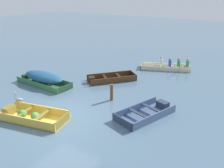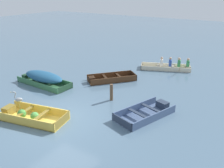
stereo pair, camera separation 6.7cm
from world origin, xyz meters
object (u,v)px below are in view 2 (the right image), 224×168
Objects in this scene: skiff_slate_blue_near_moored at (147,113)px; rowboat_cream_with_crew at (169,66)px; heron_on_dinghy at (18,99)px; dinghy_yellow_foreground at (30,116)px; skiff_green_far_moored at (43,78)px; mooring_post at (111,92)px; skiff_dark_varnish_mid_moored at (110,79)px.

skiff_slate_blue_near_moored is 0.85× the size of rowboat_cream_with_crew.
dinghy_yellow_foreground is at bearing 15.72° from heron_on_dinghy.
rowboat_cream_with_crew is (5.12, 6.87, -0.21)m from skiff_green_far_moored.
mooring_post is (1.88, 3.60, 0.27)m from dinghy_yellow_foreground.
skiff_dark_varnish_mid_moored is (-3.90, 2.82, 0.00)m from skiff_slate_blue_near_moored.
dinghy_yellow_foreground is 0.89× the size of skiff_green_far_moored.
skiff_green_far_moored is 8.57m from rowboat_cream_with_crew.
dinghy_yellow_foreground is 4.23m from skiff_green_far_moored.
mooring_post is (-2.22, 0.48, 0.31)m from skiff_slate_blue_near_moored.
rowboat_cream_with_crew is (2.43, 10.12, 0.06)m from dinghy_yellow_foreground.
mooring_post is (4.57, 0.35, 0.01)m from skiff_green_far_moored.
mooring_post is at bearing -94.82° from rowboat_cream_with_crew.
rowboat_cream_with_crew is 10.67m from heron_on_dinghy.
skiff_green_far_moored is at bearing -137.19° from skiff_dark_varnish_mid_moored.
heron_on_dinghy reaches higher than skiff_green_far_moored.
skiff_dark_varnish_mid_moored is 0.83× the size of rowboat_cream_with_crew.
rowboat_cream_with_crew reaches higher than mooring_post.
skiff_dark_varnish_mid_moored is at bearing 87.98° from dinghy_yellow_foreground.
skiff_dark_varnish_mid_moored is 3.43× the size of mooring_post.
dinghy_yellow_foreground is at bearing -103.52° from rowboat_cream_with_crew.
heron_on_dinghy reaches higher than rowboat_cream_with_crew.
heron_on_dinghy is (-0.45, -0.13, 0.73)m from dinghy_yellow_foreground.
heron_on_dinghy is 0.98× the size of mooring_post.
skiff_dark_varnish_mid_moored is at bearing 144.11° from skiff_slate_blue_near_moored.
skiff_dark_varnish_mid_moored is 3.50× the size of heron_on_dinghy.
dinghy_yellow_foreground is 3.67× the size of mooring_post.
skiff_dark_varnish_mid_moored is at bearing 125.62° from mooring_post.
rowboat_cream_with_crew is 4.21× the size of heron_on_dinghy.
skiff_slate_blue_near_moored is 4.81m from skiff_dark_varnish_mid_moored.
dinghy_yellow_foreground is at bearing -117.64° from mooring_post.
skiff_slate_blue_near_moored is 1.02× the size of skiff_dark_varnish_mid_moored.
skiff_slate_blue_near_moored is 3.57× the size of heron_on_dinghy.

